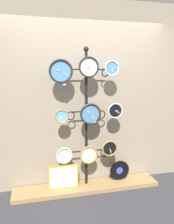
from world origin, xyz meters
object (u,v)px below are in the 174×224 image
object	(u,v)px
clock_top_left	(61,71)
clock_middle_right	(115,111)
clock_bottom_center	(89,155)
picture_frame	(63,177)
display_stand	(86,140)
clock_bottom_left	(64,156)
vinyl_record	(120,170)
clock_top_right	(112,68)
clock_middle_left	(62,116)
clock_middle_center	(91,114)
clock_top_center	(89,67)
clock_bottom_right	(110,148)

from	to	relation	value
clock_top_left	clock_middle_right	size ratio (longest dim) A/B	1.42
clock_bottom_center	picture_frame	xyz separation A→B (m)	(-0.37, 0.02, -0.32)
display_stand	clock_top_left	bearing A→B (deg)	-165.81
display_stand	clock_middle_right	xyz separation A→B (m)	(0.41, -0.10, 0.45)
clock_bottom_left	vinyl_record	xyz separation A→B (m)	(0.88, 0.07, -0.35)
display_stand	clock_bottom_left	world-z (taller)	display_stand
clock_middle_right	clock_bottom_center	bearing A→B (deg)	179.61
clock_top_right	vinyl_record	xyz separation A→B (m)	(0.19, 0.09, -1.59)
vinyl_record	picture_frame	xyz separation A→B (m)	(-0.90, -0.06, 0.02)
clock_middle_left	clock_bottom_center	bearing A→B (deg)	0.78
clock_top_right	clock_middle_center	world-z (taller)	clock_top_right
clock_top_right	clock_bottom_center	distance (m)	1.29
clock_top_center	clock_bottom_left	distance (m)	1.30
clock_top_center	clock_middle_right	world-z (taller)	clock_top_center
clock_middle_left	clock_bottom_left	bearing A→B (deg)	34.58
vinyl_record	display_stand	bearing A→B (deg)	178.05
clock_middle_left	vinyl_record	distance (m)	1.31
clock_top_left	clock_top_center	xyz separation A→B (m)	(0.38, -0.00, 0.06)
clock_top_center	clock_bottom_left	bearing A→B (deg)	178.10
clock_middle_left	clock_bottom_left	distance (m)	0.58
clock_top_right	vinyl_record	world-z (taller)	clock_top_right
clock_top_right	picture_frame	size ratio (longest dim) A/B	0.49
clock_top_right	vinyl_record	bearing A→B (deg)	24.75
vinyl_record	clock_top_right	bearing A→B (deg)	-155.25
vinyl_record	picture_frame	world-z (taller)	picture_frame
clock_bottom_left	vinyl_record	distance (m)	0.95
clock_top_center	clock_middle_center	world-z (taller)	clock_top_center
clock_top_center	clock_bottom_right	distance (m)	1.24
clock_top_left	clock_middle_center	xyz separation A→B (m)	(0.41, -0.01, -0.60)
clock_top_left	clock_bottom_right	world-z (taller)	clock_top_left
clock_middle_right	vinyl_record	distance (m)	0.99
display_stand	clock_top_center	bearing A→B (deg)	-81.98
clock_middle_left	clock_bottom_left	xyz separation A→B (m)	(0.03, 0.02, -0.58)
clock_top_left	vinyl_record	distance (m)	1.79
clock_top_center	clock_bottom_left	xyz separation A→B (m)	(-0.36, 0.01, -1.25)
clock_top_center	vinyl_record	bearing A→B (deg)	8.51
display_stand	vinyl_record	world-z (taller)	display_stand
clock_bottom_center	vinyl_record	world-z (taller)	clock_bottom_center
picture_frame	clock_bottom_right	bearing A→B (deg)	-0.78
clock_top_right	vinyl_record	distance (m)	1.60
clock_middle_center	clock_top_center	bearing A→B (deg)	157.93
clock_bottom_right	display_stand	bearing A→B (deg)	165.76
clock_bottom_right	clock_top_right	bearing A→B (deg)	-76.43
clock_middle_left	clock_middle_center	xyz separation A→B (m)	(0.41, -0.00, 0.02)
clock_middle_center	clock_bottom_right	size ratio (longest dim) A/B	1.26
clock_middle_center	clock_middle_right	distance (m)	0.38
clock_top_center	clock_middle_center	size ratio (longest dim) A/B	0.94
clock_bottom_center	clock_bottom_right	xyz separation A→B (m)	(0.33, 0.01, 0.07)
clock_middle_left	clock_bottom_right	distance (m)	0.89
clock_middle_left	clock_bottom_right	size ratio (longest dim) A/B	0.80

